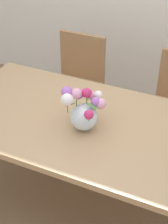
# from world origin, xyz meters

# --- Properties ---
(ground_plane) EXTENTS (12.00, 12.00, 0.00)m
(ground_plane) POSITION_xyz_m (0.00, 0.00, 0.00)
(ground_plane) COLOR brown
(dining_table) EXTENTS (1.83, 0.94, 0.74)m
(dining_table) POSITION_xyz_m (0.00, 0.00, 0.66)
(dining_table) COLOR tan
(dining_table) RESTS_ON ground_plane
(chair_left) EXTENTS (0.42, 0.42, 0.90)m
(chair_left) POSITION_xyz_m (-0.45, 0.81, 0.52)
(chair_left) COLOR #9E7047
(chair_left) RESTS_ON ground_plane
(flower_vase) EXTENTS (0.25, 0.26, 0.28)m
(flower_vase) POSITION_xyz_m (0.00, -0.06, 0.87)
(flower_vase) COLOR silver
(flower_vase) RESTS_ON dining_table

